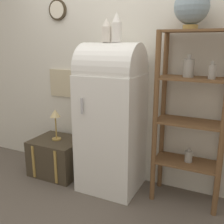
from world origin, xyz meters
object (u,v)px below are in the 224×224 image
object	(u,v)px
vase_left	(106,31)
vase_center	(117,28)
suitcase_trunk	(58,156)
refrigerator	(111,116)
desk_lamp	(55,117)
globe	(192,7)

from	to	relation	value
vase_left	vase_center	xyz separation A→B (m)	(0.10, 0.02, 0.03)
suitcase_trunk	vase_left	size ratio (longest dim) A/B	2.55
suitcase_trunk	vase_left	bearing A→B (deg)	-0.30
refrigerator	desk_lamp	size ratio (longest dim) A/B	4.18
suitcase_trunk	vase_center	xyz separation A→B (m)	(0.78, 0.02, 1.49)
suitcase_trunk	desk_lamp	size ratio (longest dim) A/B	1.55
suitcase_trunk	globe	distance (m)	2.21
desk_lamp	refrigerator	bearing A→B (deg)	0.20
desk_lamp	vase_center	bearing A→B (deg)	0.87
globe	refrigerator	bearing A→B (deg)	-174.29
globe	desk_lamp	size ratio (longest dim) A/B	0.91
refrigerator	desk_lamp	bearing A→B (deg)	-179.80
vase_left	desk_lamp	size ratio (longest dim) A/B	0.61
suitcase_trunk	globe	xyz separation A→B (m)	(1.46, 0.08, 1.65)
globe	suitcase_trunk	bearing A→B (deg)	-176.81
refrigerator	vase_center	xyz separation A→B (m)	(0.05, 0.01, 0.88)
suitcase_trunk	vase_center	bearing A→B (deg)	1.26
vase_left	vase_center	bearing A→B (deg)	11.75
suitcase_trunk	refrigerator	bearing A→B (deg)	0.61
globe	vase_left	distance (m)	0.81
globe	vase_left	size ratio (longest dim) A/B	1.50
suitcase_trunk	vase_left	xyz separation A→B (m)	(0.68, -0.00, 1.46)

